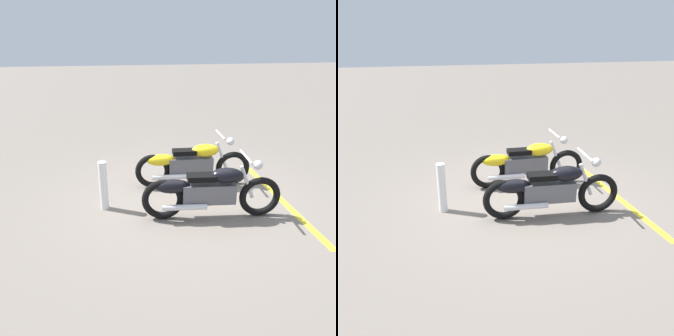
# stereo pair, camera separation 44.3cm
# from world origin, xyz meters

# --- Properties ---
(ground_plane) EXTENTS (60.00, 60.00, 0.00)m
(ground_plane) POSITION_xyz_m (0.00, 0.00, 0.00)
(ground_plane) COLOR slate
(motorcycle_bright_foreground) EXTENTS (2.23, 0.62, 1.04)m
(motorcycle_bright_foreground) POSITION_xyz_m (-0.03, -0.62, 0.46)
(motorcycle_bright_foreground) COLOR black
(motorcycle_bright_foreground) RESTS_ON ground
(motorcycle_dark_foreground) EXTENTS (2.23, 0.62, 1.04)m
(motorcycle_dark_foreground) POSITION_xyz_m (-0.03, 0.62, 0.46)
(motorcycle_dark_foreground) COLOR black
(motorcycle_dark_foreground) RESTS_ON ground
(bollard_post) EXTENTS (0.14, 0.14, 0.84)m
(bollard_post) POSITION_xyz_m (1.60, 0.04, 0.42)
(bollard_post) COLOR white
(bollard_post) RESTS_ON ground
(parking_stripe_near) EXTENTS (0.16, 3.20, 0.01)m
(parking_stripe_near) POSITION_xyz_m (-1.51, 0.24, 0.00)
(parking_stripe_near) COLOR yellow
(parking_stripe_near) RESTS_ON ground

